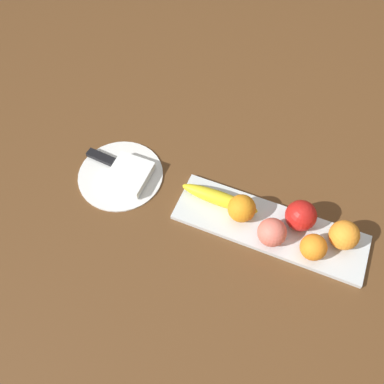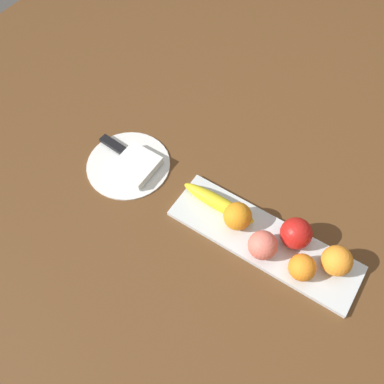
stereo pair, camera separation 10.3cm
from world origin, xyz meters
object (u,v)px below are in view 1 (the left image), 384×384
orange_near_apple (344,235)px  dinner_plate (120,175)px  apple (301,216)px  folded_napkin (129,174)px  orange_near_banana (313,247)px  knife (107,160)px  peach (272,232)px  fruit_tray (270,227)px  orange_center (242,208)px  banana (219,198)px

orange_near_apple → dinner_plate: 0.58m
dinner_plate → apple: bearing=4.1°
orange_near_apple → folded_napkin: 0.55m
folded_napkin → dinner_plate: bearing=180.0°
apple → orange_near_banana: size_ratio=1.20×
orange_near_banana → knife: orange_near_banana is taller
peach → knife: bearing=173.1°
fruit_tray → orange_near_banana: (0.11, -0.03, 0.04)m
orange_center → knife: orange_center is taller
fruit_tray → dinner_plate: fruit_tray is taller
knife → peach: bearing=-2.8°
banana → peach: bearing=161.7°
apple → peach: bearing=-126.9°
knife → orange_near_apple: bearing=4.1°
peach → knife: 0.48m
apple → orange_center: bearing=-166.2°
fruit_tray → apple: 0.08m
orange_near_apple → folded_napkin: size_ratio=0.64×
apple → folded_napkin: 0.45m
orange_center → folded_napkin: (-0.31, -0.00, -0.03)m
orange_center → knife: size_ratio=0.38×
dinner_plate → peach: bearing=-4.6°
apple → dinner_plate: bearing=-175.9°
fruit_tray → orange_near_banana: orange_near_banana is taller
dinner_plate → knife: (-0.05, 0.02, 0.01)m
peach → knife: size_ratio=0.38×
banana → peach: peach is taller
banana → dinner_plate: bearing=3.3°
fruit_tray → orange_near_apple: (0.17, 0.02, 0.04)m
orange_near_banana → orange_center: orange_center is taller
banana → orange_near_apple: bearing=-178.5°
orange_near_banana → knife: bearing=174.5°
knife → banana: bearing=2.7°
orange_center → folded_napkin: 0.31m
fruit_tray → apple: apple is taller
fruit_tray → orange_near_banana: 0.12m
banana → dinner_plate: 0.27m
orange_center → dinner_plate: bearing=-179.9°
banana → orange_near_banana: orange_near_banana is taller
orange_center → apple: bearing=13.8°
banana → folded_napkin: bearing=3.7°
dinner_plate → knife: size_ratio=1.24×
apple → knife: (-0.52, -0.01, -0.04)m
banana → orange_center: (0.06, -0.02, 0.02)m
apple → knife: apple is taller
apple → fruit_tray: bearing=-150.6°
orange_center → peach: same height
orange_near_apple → fruit_tray: bearing=-172.0°
folded_napkin → knife: (-0.08, 0.02, -0.01)m
banana → orange_near_apple: 0.30m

